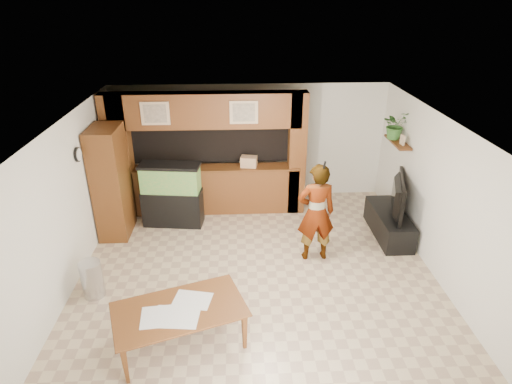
{
  "coord_description": "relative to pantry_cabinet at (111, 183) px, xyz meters",
  "views": [
    {
      "loc": [
        -0.31,
        -5.87,
        4.41
      ],
      "look_at": [
        0.01,
        0.6,
        1.33
      ],
      "focal_mm": 30.0,
      "sensor_mm": 36.0,
      "label": 1
    }
  ],
  "objects": [
    {
      "name": "floor",
      "position": [
        2.7,
        -1.67,
        -1.08
      ],
      "size": [
        6.5,
        6.5,
        0.0
      ],
      "primitive_type": "plane",
      "color": "tan",
      "rests_on": "ground"
    },
    {
      "name": "ceiling",
      "position": [
        2.7,
        -1.67,
        1.52
      ],
      "size": [
        6.5,
        6.5,
        0.0
      ],
      "primitive_type": "plane",
      "color": "white",
      "rests_on": "wall_back"
    },
    {
      "name": "wall_back",
      "position": [
        2.7,
        1.58,
        0.22
      ],
      "size": [
        6.0,
        0.0,
        6.0
      ],
      "primitive_type": "plane",
      "rotation": [
        1.57,
        0.0,
        0.0
      ],
      "color": "silver",
      "rests_on": "floor"
    },
    {
      "name": "wall_left",
      "position": [
        -0.3,
        -1.67,
        0.22
      ],
      "size": [
        0.0,
        6.5,
        6.5
      ],
      "primitive_type": "plane",
      "rotation": [
        1.57,
        0.0,
        1.57
      ],
      "color": "silver",
      "rests_on": "floor"
    },
    {
      "name": "wall_right",
      "position": [
        5.7,
        -1.67,
        0.22
      ],
      "size": [
        0.0,
        6.5,
        6.5
      ],
      "primitive_type": "plane",
      "rotation": [
        1.57,
        0.0,
        -1.57
      ],
      "color": "silver",
      "rests_on": "floor"
    },
    {
      "name": "partition",
      "position": [
        1.75,
        0.97,
        0.23
      ],
      "size": [
        4.2,
        0.99,
        2.6
      ],
      "color": "brown",
      "rests_on": "floor"
    },
    {
      "name": "wall_clock",
      "position": [
        -0.27,
        -0.67,
        0.82
      ],
      "size": [
        0.05,
        0.25,
        0.25
      ],
      "color": "black",
      "rests_on": "wall_left"
    },
    {
      "name": "wall_shelf",
      "position": [
        5.55,
        0.28,
        0.62
      ],
      "size": [
        0.25,
        0.9,
        0.04
      ],
      "primitive_type": "cube",
      "color": "#623017",
      "rests_on": "wall_right"
    },
    {
      "name": "pantry_cabinet",
      "position": [
        0.0,
        0.0,
        0.0
      ],
      "size": [
        0.54,
        0.88,
        2.16
      ],
      "primitive_type": "cube",
      "color": "#623017",
      "rests_on": "floor"
    },
    {
      "name": "trash_can",
      "position": [
        0.09,
        -1.97,
        -0.77
      ],
      "size": [
        0.33,
        0.33,
        0.61
      ],
      "primitive_type": "cylinder",
      "color": "#B2B2B7",
      "rests_on": "floor"
    },
    {
      "name": "aquarium",
      "position": [
        1.07,
        0.28,
        -0.44
      ],
      "size": [
        1.19,
        0.45,
        1.32
      ],
      "rotation": [
        0.0,
        0.0,
        -0.12
      ],
      "color": "black",
      "rests_on": "floor"
    },
    {
      "name": "tv_stand",
      "position": [
        5.35,
        -0.37,
        -0.83
      ],
      "size": [
        0.55,
        1.5,
        0.5
      ],
      "primitive_type": "cube",
      "color": "black",
      "rests_on": "floor"
    },
    {
      "name": "television",
      "position": [
        5.35,
        -0.37,
        -0.22
      ],
      "size": [
        0.53,
        1.26,
        0.73
      ],
      "primitive_type": "imported",
      "rotation": [
        0.0,
        0.0,
        1.27
      ],
      "color": "black",
      "rests_on": "tv_stand"
    },
    {
      "name": "photo_frame",
      "position": [
        5.55,
        0.07,
        0.74
      ],
      "size": [
        0.05,
        0.15,
        0.19
      ],
      "primitive_type": "cube",
      "rotation": [
        0.0,
        0.0,
        0.13
      ],
      "color": "tan",
      "rests_on": "wall_shelf"
    },
    {
      "name": "potted_plant",
      "position": [
        5.52,
        0.45,
        0.92
      ],
      "size": [
        0.64,
        0.6,
        0.56
      ],
      "primitive_type": "imported",
      "rotation": [
        0.0,
        0.0,
        0.41
      ],
      "color": "#326628",
      "rests_on": "wall_shelf"
    },
    {
      "name": "person",
      "position": [
        3.75,
        -1.08,
        -0.17
      ],
      "size": [
        0.69,
        0.48,
        1.81
      ],
      "primitive_type": "imported",
      "rotation": [
        0.0,
        0.0,
        3.21
      ],
      "color": "#8F7A4E",
      "rests_on": "floor"
    },
    {
      "name": "microphone",
      "position": [
        3.8,
        -1.24,
        0.78
      ],
      "size": [
        0.04,
        0.1,
        0.16
      ],
      "primitive_type": "cylinder",
      "rotation": [
        0.44,
        0.0,
        0.0
      ],
      "color": "black",
      "rests_on": "person"
    },
    {
      "name": "dining_table",
      "position": [
        1.61,
        -3.11,
        -0.78
      ],
      "size": [
        1.93,
        1.46,
        0.6
      ],
      "primitive_type": "imported",
      "rotation": [
        0.0,
        0.0,
        0.33
      ],
      "color": "#623017",
      "rests_on": "floor"
    },
    {
      "name": "newspaper_a",
      "position": [
        1.58,
        -3.23,
        -0.47
      ],
      "size": [
        0.62,
        0.47,
        0.01
      ],
      "primitive_type": "cube",
      "rotation": [
        0.0,
        0.0,
        -0.1
      ],
      "color": "silver",
      "rests_on": "dining_table"
    },
    {
      "name": "newspaper_b",
      "position": [
        1.41,
        -3.21,
        -0.47
      ],
      "size": [
        0.61,
        0.47,
        0.01
      ],
      "primitive_type": "cube",
      "rotation": [
        0.0,
        0.0,
        0.1
      ],
      "color": "silver",
      "rests_on": "dining_table"
    },
    {
      "name": "newspaper_c",
      "position": [
        1.76,
        -2.91,
        -0.47
      ],
      "size": [
        0.56,
        0.46,
        0.01
      ],
      "primitive_type": "cube",
      "rotation": [
        0.0,
        0.0,
        -0.21
      ],
      "color": "silver",
      "rests_on": "dining_table"
    },
    {
      "name": "counter_box",
      "position": [
        2.65,
        0.78,
        0.07
      ],
      "size": [
        0.37,
        0.28,
        0.22
      ],
      "primitive_type": "cube",
      "rotation": [
        0.0,
        0.0,
        -0.2
      ],
      "color": "tan",
      "rests_on": "partition"
    }
  ]
}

